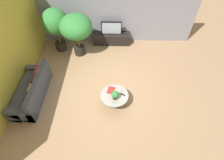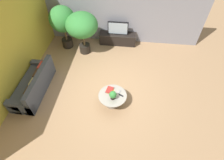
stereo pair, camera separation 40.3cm
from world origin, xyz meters
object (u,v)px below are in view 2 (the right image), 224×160
television (118,28)px  potted_palm_tall (63,21)px  potted_palm_corner (82,26)px  coffee_table (113,98)px  couch_by_wall (34,85)px  potted_plant_tabletop (113,95)px  media_console (118,38)px

television → potted_palm_tall: bearing=-167.7°
television → potted_palm_corner: size_ratio=0.50×
coffee_table → couch_by_wall: (-2.83, 0.26, -0.02)m
potted_plant_tabletop → couch_by_wall: bearing=172.4°
media_console → television: size_ratio=1.85×
coffee_table → potted_palm_corner: size_ratio=0.51×
coffee_table → potted_palm_corner: bearing=120.1°
media_console → potted_palm_corner: 1.90m
potted_plant_tabletop → television: bearing=92.9°
television → couch_by_wall: television is taller
television → couch_by_wall: size_ratio=0.43×
coffee_table → potted_palm_corner: potted_palm_corner is taller
television → potted_plant_tabletop: (0.18, -3.61, -0.19)m
potted_plant_tabletop → potted_palm_corner: bearing=119.3°
television → coffee_table: bearing=-87.4°
couch_by_wall → potted_palm_tall: bearing=171.9°
television → potted_plant_tabletop: 3.62m
potted_plant_tabletop → potted_palm_tall: bearing=128.4°
television → potted_plant_tabletop: size_ratio=3.01×
couch_by_wall → potted_palm_tall: (0.39, 2.73, 1.00)m
media_console → couch_by_wall: 4.19m
media_console → coffee_table: (0.16, -3.49, 0.04)m
coffee_table → potted_palm_tall: 3.99m
coffee_table → couch_by_wall: bearing=174.7°
media_console → potted_plant_tabletop: 3.63m
coffee_table → television: bearing=92.6°
media_console → potted_plant_tabletop: potted_plant_tabletop is taller
couch_by_wall → potted_plant_tabletop: bearing=82.4°
potted_plant_tabletop → media_console: bearing=92.9°
couch_by_wall → potted_plant_tabletop: (2.86, -0.38, 0.33)m
television → couch_by_wall: 4.23m
couch_by_wall → potted_plant_tabletop: 2.90m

